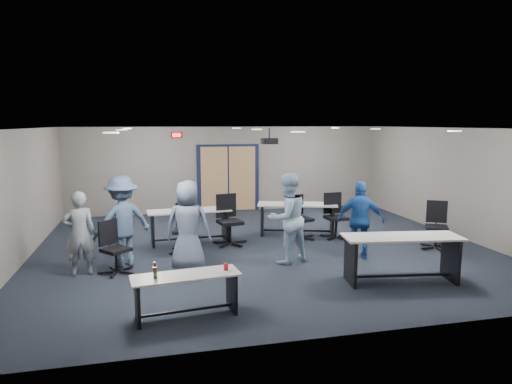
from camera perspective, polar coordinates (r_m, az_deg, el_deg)
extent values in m
plane|color=black|center=(10.51, 0.73, -6.92)|extent=(10.00, 10.00, 0.00)
cube|color=gray|center=(14.60, -3.52, 2.85)|extent=(10.00, 0.04, 2.70)
cube|color=gray|center=(6.04, 11.15, -5.61)|extent=(10.00, 0.04, 2.70)
cube|color=gray|center=(10.26, -27.49, -0.58)|extent=(0.04, 9.00, 2.70)
cube|color=gray|center=(12.41, 23.76, 1.11)|extent=(0.04, 9.00, 2.70)
cube|color=silver|center=(10.12, 0.76, 7.97)|extent=(10.00, 9.00, 0.04)
cube|color=black|center=(14.61, -3.49, 1.67)|extent=(2.00, 0.06, 2.20)
cube|color=#AB824E|center=(14.52, -5.23, 1.61)|extent=(0.85, 0.04, 2.05)
cube|color=#AB824E|center=(14.67, -1.74, 1.71)|extent=(0.85, 0.04, 2.05)
cube|color=black|center=(14.30, -9.91, 7.03)|extent=(0.32, 0.05, 0.18)
cube|color=#FF0C0C|center=(14.27, -9.90, 7.03)|extent=(0.26, 0.02, 0.12)
cylinder|color=black|center=(10.68, 1.68, 7.35)|extent=(0.04, 0.04, 0.24)
cube|color=black|center=(10.69, 1.68, 6.39)|extent=(0.35, 0.30, 0.14)
cylinder|color=black|center=(10.55, 1.89, 6.36)|extent=(0.08, 0.03, 0.08)
cube|color=beige|center=(6.82, -8.78, -10.27)|extent=(1.62, 0.70, 0.03)
cube|color=black|center=(6.84, -14.60, -13.22)|extent=(0.10, 0.48, 0.61)
cube|color=black|center=(7.08, -3.05, -12.18)|extent=(0.10, 0.48, 0.61)
cube|color=black|center=(7.01, -8.68, -14.41)|extent=(1.39, 0.20, 0.03)
cylinder|color=red|center=(6.93, -3.78, -9.30)|extent=(0.07, 0.07, 0.10)
cube|color=beige|center=(8.50, 17.81, -5.37)|extent=(2.15, 0.99, 0.03)
cube|color=black|center=(8.31, 11.73, -8.46)|extent=(0.15, 0.63, 0.80)
cube|color=black|center=(8.99, 23.16, -7.67)|extent=(0.15, 0.63, 0.80)
cube|color=black|center=(8.69, 17.59, -9.90)|extent=(1.83, 0.33, 0.05)
cube|color=beige|center=(10.86, -8.35, -2.33)|extent=(1.97, 0.76, 0.03)
cube|color=black|center=(10.86, -12.81, -4.57)|extent=(0.09, 0.59, 0.75)
cube|color=black|center=(11.10, -3.89, -4.10)|extent=(0.09, 0.59, 0.75)
cube|color=black|center=(11.01, -8.28, -5.71)|extent=(1.72, 0.15, 0.04)
cube|color=beige|center=(11.54, 5.17, -1.54)|extent=(2.08, 1.21, 0.03)
cube|color=black|center=(11.63, 0.80, -3.44)|extent=(0.23, 0.59, 0.77)
cube|color=black|center=(11.68, 9.47, -3.51)|extent=(0.23, 0.59, 0.77)
cube|color=black|center=(11.68, 5.13, -4.81)|extent=(1.70, 0.56, 0.04)
imported|color=gray|center=(9.07, -21.20, -4.85)|extent=(0.63, 0.47, 1.59)
imported|color=slate|center=(8.78, -8.49, -4.23)|extent=(0.98, 0.77, 1.76)
imported|color=#ADCCE5|center=(9.23, 3.92, -3.29)|extent=(1.08, 0.97, 1.83)
imported|color=#1C4C9D|center=(9.76, 12.92, -3.41)|extent=(1.04, 0.74, 1.64)
imported|color=#455C7D|center=(9.37, -16.38, -3.52)|extent=(1.34, 1.09, 1.80)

